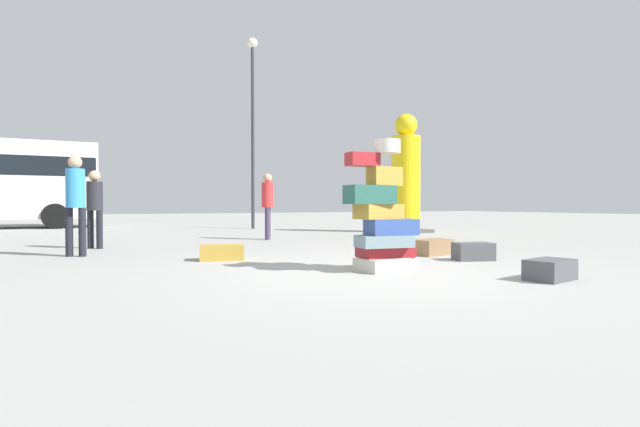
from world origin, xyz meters
TOP-DOWN VIEW (x-y plane):
  - ground_plane at (0.00, 0.00)m, footprint 80.00×80.00m
  - suitcase_tower at (0.15, 0.03)m, footprint 0.99×0.60m
  - suitcase_charcoal_behind_tower at (1.46, -1.52)m, footprint 0.65×0.49m
  - suitcase_charcoal_right_side at (2.10, 0.35)m, footprint 0.67×0.51m
  - suitcase_brown_upright_blue at (2.06, 1.27)m, footprint 0.80×0.57m
  - suitcase_tan_foreground_far at (-1.43, 2.16)m, footprint 0.75×0.52m
  - person_bearded_onlooker at (0.74, 5.92)m, footprint 0.30×0.32m
  - person_tourist_with_camera at (-3.17, 5.19)m, footprint 0.30×0.30m
  - person_passerby_in_red at (-3.50, 3.77)m, footprint 0.32×0.30m
  - yellow_dummy_statue at (5.69, 6.87)m, footprint 1.26×1.26m
  - lamp_post at (2.14, 11.17)m, footprint 0.36×0.36m

SIDE VIEW (x-z plane):
  - ground_plane at x=0.00m, z-range 0.00..0.00m
  - suitcase_tan_foreground_far at x=-1.43m, z-range 0.00..0.24m
  - suitcase_charcoal_behind_tower at x=1.46m, z-range 0.00..0.24m
  - suitcase_brown_upright_blue at x=2.06m, z-range 0.00..0.27m
  - suitcase_charcoal_right_side at x=2.10m, z-range 0.00..0.28m
  - suitcase_tower at x=0.15m, z-range -0.19..1.56m
  - person_tourist_with_camera at x=-3.17m, z-range 0.15..1.70m
  - person_bearded_onlooker at x=0.74m, z-range 0.16..1.80m
  - person_passerby_in_red at x=-3.50m, z-range 0.16..1.86m
  - yellow_dummy_statue at x=5.69m, z-range -0.21..3.49m
  - lamp_post at x=2.14m, z-range 0.97..7.82m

